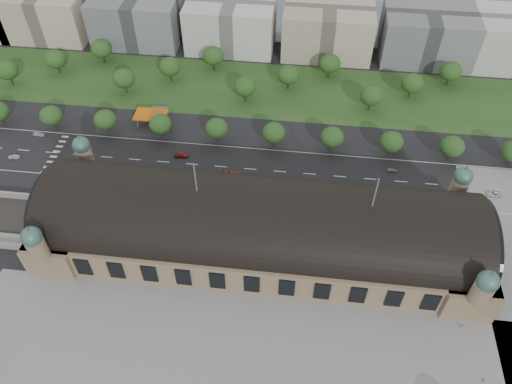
# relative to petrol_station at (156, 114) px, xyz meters

# --- Properties ---
(ground) EXTENTS (900.00, 900.00, 0.00)m
(ground) POSITION_rel_petrol_station_xyz_m (53.91, -65.28, -2.95)
(ground) COLOR black
(ground) RESTS_ON ground
(station) EXTENTS (150.00, 48.40, 44.30)m
(station) POSITION_rel_petrol_station_xyz_m (53.91, -65.28, 7.33)
(station) COLOR #8F7559
(station) RESTS_ON ground
(plaza_south) EXTENTS (190.00, 48.00, 0.12)m
(plaza_south) POSITION_rel_petrol_station_xyz_m (63.91, -109.28, -2.95)
(plaza_south) COLOR gray
(plaza_south) RESTS_ON ground
(road_slab) EXTENTS (260.00, 26.00, 0.10)m
(road_slab) POSITION_rel_petrol_station_xyz_m (33.91, -27.28, -2.95)
(road_slab) COLOR black
(road_slab) RESTS_ON ground
(grass_belt) EXTENTS (300.00, 45.00, 0.10)m
(grass_belt) POSITION_rel_petrol_station_xyz_m (38.91, 27.72, -2.95)
(grass_belt) COLOR #25481D
(grass_belt) RESTS_ON ground
(petrol_station) EXTENTS (14.00, 13.00, 5.05)m
(petrol_station) POSITION_rel_petrol_station_xyz_m (0.00, 0.00, 0.00)
(petrol_station) COLOR #D1620C
(petrol_station) RESTS_ON ground
(office_1) EXTENTS (45.00, 32.00, 24.00)m
(office_1) POSITION_rel_petrol_station_xyz_m (-76.09, 67.72, 9.05)
(office_1) COLOR #C1B198
(office_1) RESTS_ON ground
(office_2) EXTENTS (45.00, 32.00, 24.00)m
(office_2) POSITION_rel_petrol_station_xyz_m (-26.09, 67.72, 9.05)
(office_2) COLOR gray
(office_2) RESTS_ON ground
(office_3) EXTENTS (45.00, 32.00, 24.00)m
(office_3) POSITION_rel_petrol_station_xyz_m (23.91, 67.72, 9.05)
(office_3) COLOR silver
(office_3) RESTS_ON ground
(office_4) EXTENTS (45.00, 32.00, 24.00)m
(office_4) POSITION_rel_petrol_station_xyz_m (73.91, 67.72, 9.05)
(office_4) COLOR #C1B198
(office_4) RESTS_ON ground
(office_5) EXTENTS (45.00, 32.00, 24.00)m
(office_5) POSITION_rel_petrol_station_xyz_m (123.91, 67.72, 9.05)
(office_5) COLOR gray
(office_5) RESTS_ON ground
(tree_row_1) EXTENTS (9.60, 9.60, 11.52)m
(tree_row_1) POSITION_rel_petrol_station_xyz_m (-42.09, -12.28, 4.48)
(tree_row_1) COLOR #2D2116
(tree_row_1) RESTS_ON ground
(tree_row_2) EXTENTS (9.60, 9.60, 11.52)m
(tree_row_2) POSITION_rel_petrol_station_xyz_m (-18.09, -12.28, 4.48)
(tree_row_2) COLOR #2D2116
(tree_row_2) RESTS_ON ground
(tree_row_3) EXTENTS (9.60, 9.60, 11.52)m
(tree_row_3) POSITION_rel_petrol_station_xyz_m (5.91, -12.28, 4.48)
(tree_row_3) COLOR #2D2116
(tree_row_3) RESTS_ON ground
(tree_row_4) EXTENTS (9.60, 9.60, 11.52)m
(tree_row_4) POSITION_rel_petrol_station_xyz_m (29.91, -12.28, 4.48)
(tree_row_4) COLOR #2D2116
(tree_row_4) RESTS_ON ground
(tree_row_5) EXTENTS (9.60, 9.60, 11.52)m
(tree_row_5) POSITION_rel_petrol_station_xyz_m (53.91, -12.28, 4.48)
(tree_row_5) COLOR #2D2116
(tree_row_5) RESTS_ON ground
(tree_row_6) EXTENTS (9.60, 9.60, 11.52)m
(tree_row_6) POSITION_rel_petrol_station_xyz_m (77.91, -12.28, 4.48)
(tree_row_6) COLOR #2D2116
(tree_row_6) RESTS_ON ground
(tree_row_7) EXTENTS (9.60, 9.60, 11.52)m
(tree_row_7) POSITION_rel_petrol_station_xyz_m (101.91, -12.28, 4.48)
(tree_row_7) COLOR #2D2116
(tree_row_7) RESTS_ON ground
(tree_row_8) EXTENTS (9.60, 9.60, 11.52)m
(tree_row_8) POSITION_rel_petrol_station_xyz_m (125.91, -12.28, 4.48)
(tree_row_8) COLOR #2D2116
(tree_row_8) RESTS_ON ground
(tree_belt_0) EXTENTS (10.40, 10.40, 12.48)m
(tree_belt_0) POSITION_rel_petrol_station_xyz_m (-76.09, 17.72, 5.10)
(tree_belt_0) COLOR #2D2116
(tree_belt_0) RESTS_ON ground
(tree_belt_1) EXTENTS (10.40, 10.40, 12.48)m
(tree_belt_1) POSITION_rel_petrol_station_xyz_m (-57.09, 29.72, 5.10)
(tree_belt_1) COLOR #2D2116
(tree_belt_1) RESTS_ON ground
(tree_belt_2) EXTENTS (10.40, 10.40, 12.48)m
(tree_belt_2) POSITION_rel_petrol_station_xyz_m (-38.09, 41.72, 5.10)
(tree_belt_2) COLOR #2D2116
(tree_belt_2) RESTS_ON ground
(tree_belt_3) EXTENTS (10.40, 10.40, 12.48)m
(tree_belt_3) POSITION_rel_petrol_station_xyz_m (-19.09, 17.72, 5.10)
(tree_belt_3) COLOR #2D2116
(tree_belt_3) RESTS_ON ground
(tree_belt_4) EXTENTS (10.40, 10.40, 12.48)m
(tree_belt_4) POSITION_rel_petrol_station_xyz_m (-0.09, 29.72, 5.10)
(tree_belt_4) COLOR #2D2116
(tree_belt_4) RESTS_ON ground
(tree_belt_5) EXTENTS (10.40, 10.40, 12.48)m
(tree_belt_5) POSITION_rel_petrol_station_xyz_m (18.91, 41.72, 5.10)
(tree_belt_5) COLOR #2D2116
(tree_belt_5) RESTS_ON ground
(tree_belt_6) EXTENTS (10.40, 10.40, 12.48)m
(tree_belt_6) POSITION_rel_petrol_station_xyz_m (37.91, 17.72, 5.10)
(tree_belt_6) COLOR #2D2116
(tree_belt_6) RESTS_ON ground
(tree_belt_7) EXTENTS (10.40, 10.40, 12.48)m
(tree_belt_7) POSITION_rel_petrol_station_xyz_m (56.91, 29.72, 5.10)
(tree_belt_7) COLOR #2D2116
(tree_belt_7) RESTS_ON ground
(tree_belt_8) EXTENTS (10.40, 10.40, 12.48)m
(tree_belt_8) POSITION_rel_petrol_station_xyz_m (75.91, 41.72, 5.10)
(tree_belt_8) COLOR #2D2116
(tree_belt_8) RESTS_ON ground
(tree_belt_9) EXTENTS (10.40, 10.40, 12.48)m
(tree_belt_9) POSITION_rel_petrol_station_xyz_m (94.91, 17.72, 5.10)
(tree_belt_9) COLOR #2D2116
(tree_belt_9) RESTS_ON ground
(tree_belt_10) EXTENTS (10.40, 10.40, 12.48)m
(tree_belt_10) POSITION_rel_petrol_station_xyz_m (113.91, 29.72, 5.10)
(tree_belt_10) COLOR #2D2116
(tree_belt_10) RESTS_ON ground
(tree_belt_11) EXTENTS (10.40, 10.40, 12.48)m
(tree_belt_11) POSITION_rel_petrol_station_xyz_m (132.91, 41.72, 5.10)
(tree_belt_11) COLOR #2D2116
(tree_belt_11) RESTS_ON ground
(traffic_car_0) EXTENTS (4.88, 2.46, 1.60)m
(traffic_car_0) POSITION_rel_petrol_station_xyz_m (-51.82, -32.35, -2.15)
(traffic_car_0) COLOR silver
(traffic_car_0) RESTS_ON ground
(traffic_car_1) EXTENTS (4.69, 1.81, 1.52)m
(traffic_car_1) POSITION_rel_petrol_station_xyz_m (-47.64, -17.29, -2.19)
(traffic_car_1) COLOR gray
(traffic_car_1) RESTS_ON ground
(traffic_car_3) EXTENTS (5.87, 2.93, 1.64)m
(traffic_car_3) POSITION_rel_petrol_station_xyz_m (16.75, -23.36, -2.13)
(traffic_car_3) COLOR maroon
(traffic_car_3) RESTS_ON ground
(traffic_car_5) EXTENTS (3.98, 1.48, 1.30)m
(traffic_car_5) POSITION_rel_petrol_station_xyz_m (102.81, -22.03, -2.30)
(traffic_car_5) COLOR #53545A
(traffic_car_5) RESTS_ON ground
(traffic_car_6) EXTENTS (5.70, 3.12, 1.52)m
(traffic_car_6) POSITION_rel_petrol_station_xyz_m (140.64, -30.53, -2.19)
(traffic_car_6) COLOR silver
(traffic_car_6) RESTS_ON ground
(parked_car_0) EXTENTS (5.18, 3.80, 1.63)m
(parked_car_0) POSITION_rel_petrol_station_xyz_m (-1.93, -44.28, -2.13)
(parked_car_0) COLOR black
(parked_car_0) RESTS_ON ground
(parked_car_1) EXTENTS (5.33, 4.34, 1.35)m
(parked_car_1) POSITION_rel_petrol_station_xyz_m (-17.23, -40.28, -2.27)
(parked_car_1) COLOR maroon
(parked_car_1) RESTS_ON ground
(parked_car_2) EXTENTS (5.82, 4.38, 1.57)m
(parked_car_2) POSITION_rel_petrol_station_xyz_m (-11.60, -40.28, -2.16)
(parked_car_2) COLOR #1B264C
(parked_car_2) RESTS_ON ground
(parked_car_3) EXTENTS (4.05, 3.61, 1.33)m
(parked_car_3) POSITION_rel_petrol_station_xyz_m (14.54, -40.28, -2.29)
(parked_car_3) COLOR #53555A
(parked_car_3) RESTS_ON ground
(parked_car_4) EXTENTS (4.31, 3.75, 1.41)m
(parked_car_4) POSITION_rel_petrol_station_xyz_m (8.05, -40.28, -2.25)
(parked_car_4) COLOR white
(parked_car_4) RESTS_ON ground
(parked_car_5) EXTENTS (5.31, 4.54, 1.35)m
(parked_car_5) POSITION_rel_petrol_station_xyz_m (16.41, -40.28, -2.27)
(parked_car_5) COLOR gray
(parked_car_5) RESTS_ON ground
(parked_car_6) EXTENTS (4.99, 3.99, 1.35)m
(parked_car_6) POSITION_rel_petrol_station_xyz_m (21.99, -40.28, -2.27)
(parked_car_6) COLOR black
(parked_car_6) RESTS_ON ground
(bus_west) EXTENTS (11.00, 3.48, 3.01)m
(bus_west) POSITION_rel_petrol_station_xyz_m (39.84, -33.28, -1.44)
(bus_west) COLOR red
(bus_west) RESTS_ON ground
(bus_mid) EXTENTS (10.98, 3.51, 3.01)m
(bus_mid) POSITION_rel_petrol_station_xyz_m (71.46, -38.28, -1.45)
(bus_mid) COLOR beige
(bus_mid) RESTS_ON ground
(bus_east) EXTENTS (12.39, 2.95, 3.45)m
(bus_east) POSITION_rel_petrol_station_xyz_m (74.29, -35.07, -1.23)
(bus_east) COLOR beige
(bus_east) RESTS_ON ground
(pedestrian_0) EXTENTS (0.80, 0.49, 1.59)m
(pedestrian_0) POSITION_rel_petrol_station_xyz_m (119.33, -89.30, -2.15)
(pedestrian_0) COLOR gray
(pedestrian_0) RESTS_ON ground
(pedestrian_1) EXTENTS (0.66, 0.66, 1.55)m
(pedestrian_1) POSITION_rel_petrol_station_xyz_m (122.70, -105.71, -2.18)
(pedestrian_1) COLOR gray
(pedestrian_1) RESTS_ON ground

